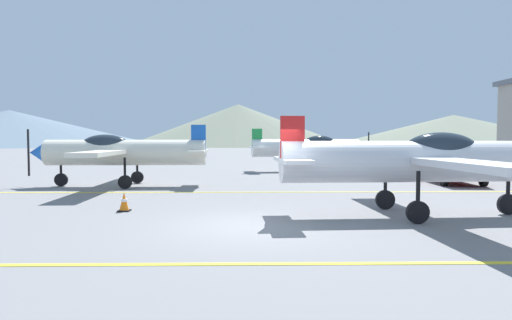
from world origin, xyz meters
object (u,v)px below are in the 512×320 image
airplane_far (310,147)px  traffic_cone_front (124,202)px  airplane_near (419,160)px  car_sedan (452,166)px  airplane_mid (120,152)px

airplane_far → traffic_cone_front: airplane_far is taller
airplane_far → traffic_cone_front: size_ratio=16.33×
airplane_near → car_sedan: size_ratio=2.19×
car_sedan → traffic_cone_front: (-13.97, -8.28, -0.56)m
airplane_near → airplane_mid: (-10.97, 8.15, 0.00)m
airplane_mid → traffic_cone_front: bearing=-73.0°
car_sedan → traffic_cone_front: 16.24m
airplane_near → airplane_far: size_ratio=1.00×
traffic_cone_front → airplane_mid: bearing=107.0°
airplane_near → airplane_mid: 13.66m
car_sedan → airplane_far: bearing=125.2°
airplane_mid → car_sedan: bearing=3.7°
car_sedan → traffic_cone_front: size_ratio=7.44×
car_sedan → airplane_mid: bearing=-176.3°
airplane_far → car_sedan: bearing=-54.8°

